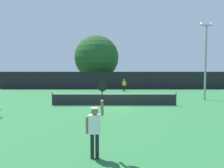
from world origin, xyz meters
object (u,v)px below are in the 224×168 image
(light_pole, at_px, (206,56))
(tennis_ball, at_px, (110,114))
(player_receiving, at_px, (125,84))
(large_tree, at_px, (97,58))
(parked_car_near, at_px, (125,82))
(player_serving, at_px, (95,125))

(light_pole, bearing_deg, tennis_ball, -143.10)
(player_receiving, distance_m, large_tree, 11.31)
(player_receiving, distance_m, tennis_ball, 15.43)
(parked_car_near, bearing_deg, light_pole, -77.36)
(light_pole, xyz_separation_m, large_tree, (-11.77, 17.94, 0.94))
(tennis_ball, xyz_separation_m, parked_car_near, (2.44, 25.38, 0.74))
(player_serving, distance_m, tennis_ball, 6.94)
(tennis_ball, height_order, light_pole, light_pole)
(player_serving, distance_m, large_tree, 32.00)
(large_tree, bearing_deg, tennis_ball, -84.00)
(tennis_ball, height_order, parked_car_near, parked_car_near)
(parked_car_near, bearing_deg, large_tree, 179.14)
(player_serving, bearing_deg, player_receiving, 84.29)
(light_pole, height_order, large_tree, large_tree)
(player_receiving, bearing_deg, parked_car_near, -93.39)
(tennis_ball, relative_size, large_tree, 0.01)
(player_serving, height_order, player_receiving, player_serving)
(player_serving, relative_size, large_tree, 0.27)
(player_serving, bearing_deg, large_tree, 94.04)
(player_serving, xyz_separation_m, large_tree, (-2.24, 31.66, 4.10))
(large_tree, relative_size, parked_car_near, 2.08)
(player_receiving, bearing_deg, player_serving, 84.29)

